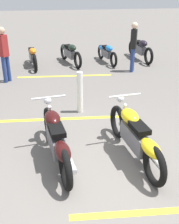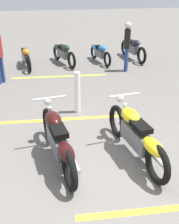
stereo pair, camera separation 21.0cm
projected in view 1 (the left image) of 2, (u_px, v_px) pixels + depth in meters
ground_plane at (102, 179)px, 4.52m from camera, size 60.00×60.00×0.00m
motorcycle_bright_foreground at (136, 136)px, 4.86m from camera, size 2.23×0.65×1.04m
motorcycle_dark_foreground at (56, 139)px, 4.78m from camera, size 2.22×0.67×1.04m
motorcycle_row_far_left at (140, 48)px, 11.29m from camera, size 2.21×0.40×0.83m
motorcycle_row_left at (106, 53)px, 10.90m from camera, size 1.90×0.43×0.72m
motorcycle_row_center at (70, 53)px, 10.74m from camera, size 2.03×0.67×0.78m
motorcycle_row_right at (32, 56)px, 10.38m from camera, size 1.97×0.40×0.74m
bystander_near_row at (133, 45)px, 9.54m from camera, size 0.30×0.28×1.71m
bystander_secondary at (4, 52)px, 8.52m from camera, size 0.31×0.30×1.71m
bollard_post at (80, 92)px, 6.64m from camera, size 0.14×0.14×1.02m
parking_stripe_mid at (55, 119)px, 6.48m from camera, size 0.36×3.20×0.01m
parking_stripe_far at (65, 76)px, 9.44m from camera, size 0.36×3.20×0.01m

